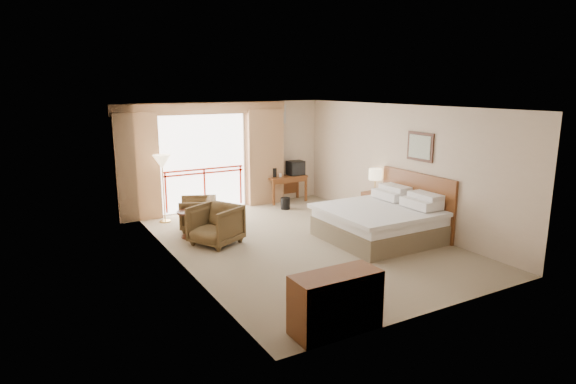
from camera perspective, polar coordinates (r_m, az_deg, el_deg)
floor at (r=9.76m, az=1.78°, el=-5.98°), size 7.00×7.00×0.00m
ceiling at (r=9.26m, az=1.90°, el=10.07°), size 7.00×7.00×0.00m
wall_back at (r=12.50m, az=-6.59°, el=4.41°), size 5.00×0.00×5.00m
wall_front at (r=6.76m, az=17.53°, el=-3.02°), size 5.00×0.00×5.00m
wall_left at (r=8.41m, az=-12.85°, el=0.23°), size 0.00×7.00×7.00m
wall_right at (r=10.91m, az=13.13°, el=2.99°), size 0.00×7.00×7.00m
balcony_door at (r=12.21m, az=-9.99°, el=3.40°), size 2.40×0.00×2.40m
balcony_railing at (r=12.26m, az=-9.89°, el=1.60°), size 2.09×0.03×1.02m
curtain_left at (r=11.64m, az=-17.44°, el=2.82°), size 1.00×0.26×2.50m
curtain_right at (r=12.73m, az=-2.78°, el=4.17°), size 1.00×0.26×2.50m
valance at (r=11.98m, az=-10.07°, el=9.72°), size 4.40×0.22×0.28m
hvac_vent at (r=12.93m, az=-1.27°, el=9.21°), size 0.50×0.04×0.50m
bed at (r=10.03m, az=10.94°, el=-3.44°), size 2.13×2.06×0.97m
headboard at (r=10.60m, az=14.97°, el=-1.25°), size 0.06×2.10×1.30m
framed_art at (r=10.40m, az=15.39°, el=5.20°), size 0.04×0.72×0.60m
nightstand at (r=11.42m, az=10.33°, el=-1.71°), size 0.46×0.55×0.66m
table_lamp at (r=11.30m, az=10.31°, el=2.04°), size 0.31×0.31×0.54m
phone at (r=11.19m, az=10.70°, el=-0.06°), size 0.19×0.15×0.08m
desk at (r=13.05m, az=-0.34°, el=1.28°), size 1.08×0.52×0.71m
tv at (r=13.09m, az=0.92°, el=2.86°), size 0.43×0.34×0.39m
coffee_maker at (r=12.79m, az=-1.61°, el=2.30°), size 0.15×0.15×0.25m
cup at (r=12.84m, az=-0.91°, el=1.99°), size 0.07×0.07×0.09m
wastebasket at (r=12.28m, az=-0.32°, el=-1.36°), size 0.29×0.29×0.30m
armchair_far at (r=10.81m, az=-10.55°, el=-4.33°), size 1.02×1.00×0.71m
armchair_near at (r=9.76m, az=-8.49°, el=-6.11°), size 1.17×1.16×0.79m
side_table at (r=10.15m, az=-11.57°, el=-3.21°), size 0.52×0.52×0.56m
book at (r=10.10m, az=-11.61°, el=-2.22°), size 0.24×0.27×0.02m
floor_lamp at (r=11.27m, az=-14.70°, el=3.17°), size 0.40×0.40×1.56m
dresser at (r=6.31m, az=5.70°, el=-12.89°), size 1.18×0.50×0.78m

